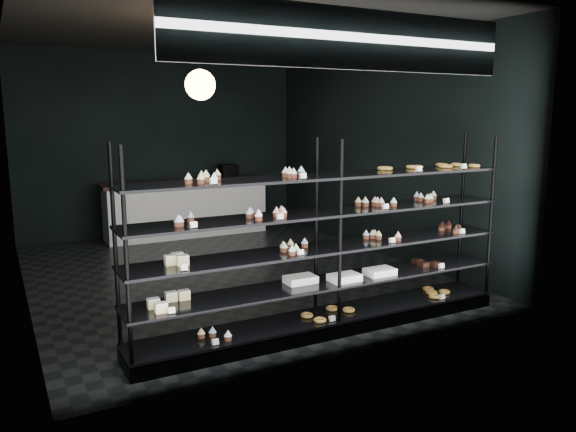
# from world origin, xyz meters

# --- Properties ---
(room) EXTENTS (5.01, 6.01, 3.20)m
(room) POSITION_xyz_m (0.00, 0.00, 1.60)
(room) COLOR black
(room) RESTS_ON ground
(display_shelf) EXTENTS (4.00, 0.50, 1.91)m
(display_shelf) POSITION_xyz_m (0.08, -2.45, 0.63)
(display_shelf) COLOR black
(display_shelf) RESTS_ON room
(signage) EXTENTS (3.30, 0.05, 0.50)m
(signage) POSITION_xyz_m (0.00, -2.93, 2.75)
(signage) COLOR #0E0E47
(signage) RESTS_ON room
(pendant_lamp) EXTENTS (0.33, 0.33, 0.90)m
(pendant_lamp) POSITION_xyz_m (-0.62, -0.90, 2.45)
(pendant_lamp) COLOR black
(pendant_lamp) RESTS_ON room
(service_counter) EXTENTS (2.91, 0.65, 1.23)m
(service_counter) POSITION_xyz_m (0.26, 2.50, 0.50)
(service_counter) COLOR white
(service_counter) RESTS_ON room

